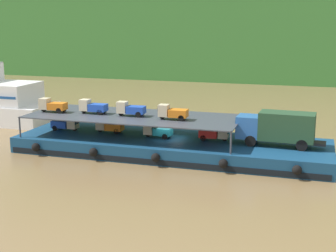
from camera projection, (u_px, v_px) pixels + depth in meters
ground_plane at (171, 154)px, 46.19m from camera, size 400.00×400.00×0.00m
cargo_barge at (171, 146)px, 45.99m from camera, size 29.84×9.23×1.50m
covered_lorry at (278, 128)px, 42.77m from camera, size 7.92×2.55×3.10m
cargo_rack at (133, 116)px, 46.55m from camera, size 20.64×7.80×2.00m
mini_truck_lower_stern at (66, 124)px, 49.11m from camera, size 2.75×1.21×1.38m
mini_truck_lower_aft at (109, 126)px, 48.15m from camera, size 2.77×1.26×1.38m
mini_truck_lower_mid at (157, 130)px, 46.10m from camera, size 2.79×1.29×1.38m
mini_truck_lower_fore at (214, 133)px, 44.99m from camera, size 2.78×1.26×1.38m
mini_truck_upper_stern at (52, 105)px, 48.19m from camera, size 2.78×1.27×1.38m
mini_truck_upper_mid at (93, 107)px, 47.44m from camera, size 2.75×1.22×1.38m
mini_truck_upper_fore at (130, 109)px, 46.21m from camera, size 2.78×1.27×1.38m
mini_truck_upper_bow at (172, 112)px, 44.55m from camera, size 2.77×1.25×1.38m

